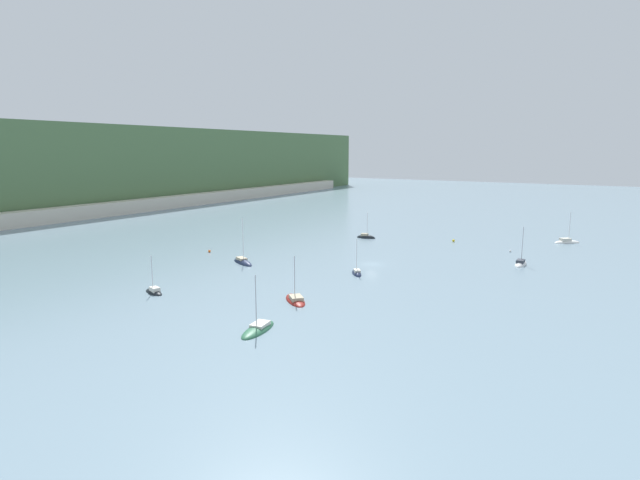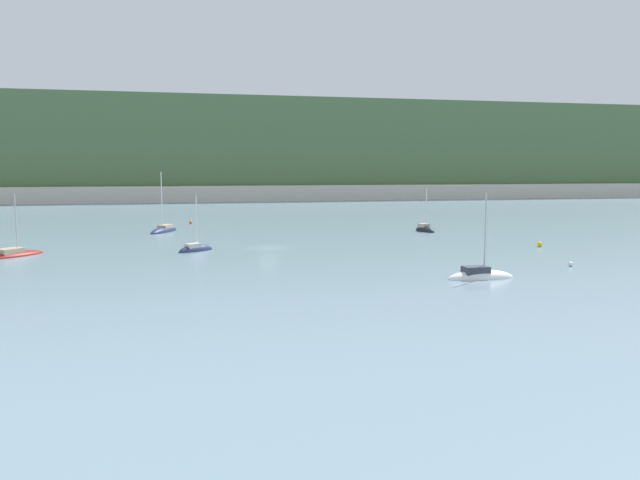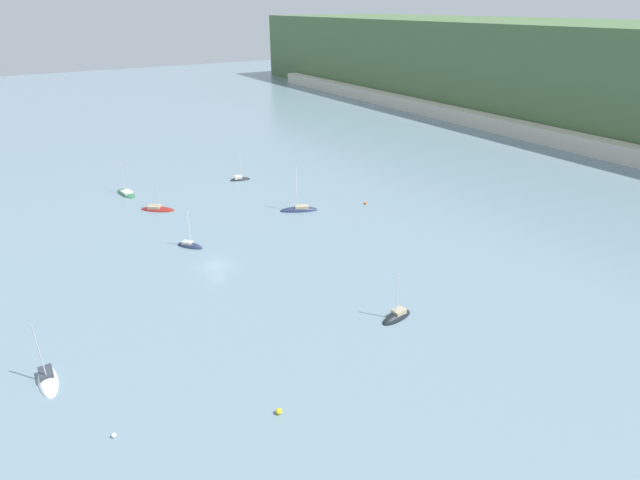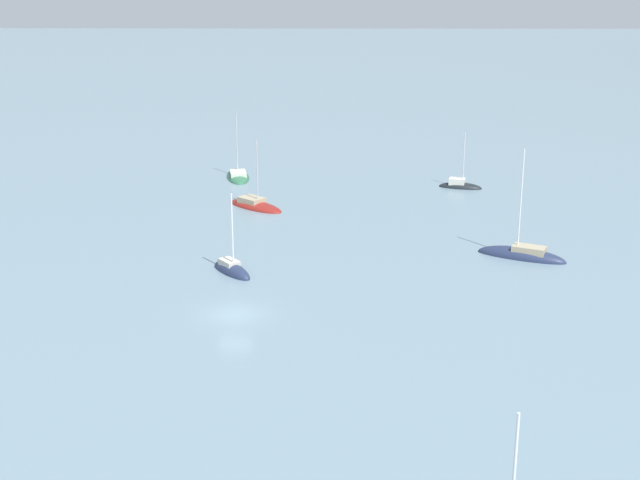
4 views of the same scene
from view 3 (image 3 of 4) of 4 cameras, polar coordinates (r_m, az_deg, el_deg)
ground_plane at (r=86.10m, az=-11.78°, el=-2.90°), size 600.00×600.00×0.00m
shore_town_strip at (r=165.35m, az=30.41°, el=8.80°), size 365.56×6.00×4.93m
sailboat_0 at (r=68.60m, az=-28.67°, el=-13.89°), size 6.68×2.12×8.98m
sailboat_1 at (r=112.74m, az=-18.10°, el=3.34°), size 7.02×7.40×8.02m
sailboat_3 at (r=106.84m, az=-2.41°, el=3.42°), size 5.47×8.19×10.77m
sailboat_4 at (r=127.68m, az=-9.14°, el=6.85°), size 3.09×5.35×7.13m
sailboat_5 at (r=71.78m, az=8.76°, el=-8.75°), size 2.48×5.50×8.14m
sailboat_6 at (r=93.83m, az=-14.65°, el=-0.69°), size 5.18×4.48×7.83m
sailboat_7 at (r=124.82m, az=-21.28°, el=4.95°), size 8.13×4.01×8.57m
mooring_buoy_0 at (r=58.49m, az=-22.50°, el=-19.92°), size 0.50×0.50×0.50m
mooring_buoy_1 at (r=110.66m, az=5.23°, el=4.24°), size 0.61×0.61×0.61m
mooring_buoy_2 at (r=56.93m, az=-4.73°, el=-18.92°), size 0.70×0.70×0.70m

